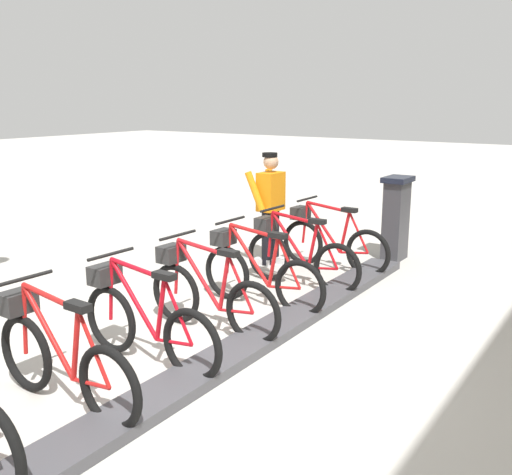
{
  "coord_description": "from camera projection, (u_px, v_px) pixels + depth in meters",
  "views": [
    {
      "loc": [
        -3.1,
        3.86,
        2.42
      ],
      "look_at": [
        0.5,
        -1.48,
        0.9
      ],
      "focal_mm": 41.41,
      "sensor_mm": 36.0,
      "label": 1
    }
  ],
  "objects": [
    {
      "name": "ground_plane",
      "position": [
        210.0,
        372.0,
        5.35
      ],
      "size": [
        60.0,
        60.0,
        0.0
      ],
      "primitive_type": "plane",
      "color": "beige"
    },
    {
      "name": "dock_rail_base",
      "position": [
        210.0,
        367.0,
        5.34
      ],
      "size": [
        0.44,
        8.34,
        0.1
      ],
      "primitive_type": "cube",
      "color": "#47474C",
      "rests_on": "ground"
    },
    {
      "name": "payment_kiosk",
      "position": [
        396.0,
        217.0,
        8.97
      ],
      "size": [
        0.36,
        0.52,
        1.28
      ],
      "color": "#38383D",
      "rests_on": "ground"
    },
    {
      "name": "bike_docked_0",
      "position": [
        330.0,
        241.0,
        8.48
      ],
      "size": [
        1.72,
        0.54,
        1.02
      ],
      "color": "black",
      "rests_on": "ground"
    },
    {
      "name": "bike_docked_1",
      "position": [
        297.0,
        255.0,
        7.72
      ],
      "size": [
        1.72,
        0.54,
        1.02
      ],
      "color": "black",
      "rests_on": "ground"
    },
    {
      "name": "bike_docked_2",
      "position": [
        257.0,
        272.0,
        6.96
      ],
      "size": [
        1.72,
        0.54,
        1.02
      ],
      "color": "black",
      "rests_on": "ground"
    },
    {
      "name": "bike_docked_3",
      "position": [
        207.0,
        293.0,
        6.2
      ],
      "size": [
        1.72,
        0.54,
        1.02
      ],
      "color": "black",
      "rests_on": "ground"
    },
    {
      "name": "bike_docked_4",
      "position": [
        143.0,
        320.0,
        5.44
      ],
      "size": [
        1.72,
        0.54,
        1.02
      ],
      "color": "black",
      "rests_on": "ground"
    },
    {
      "name": "bike_docked_5",
      "position": [
        58.0,
        356.0,
        4.68
      ],
      "size": [
        1.72,
        0.54,
        1.02
      ],
      "color": "black",
      "rests_on": "ground"
    },
    {
      "name": "worker_near_rack",
      "position": [
        270.0,
        204.0,
        8.64
      ],
      "size": [
        0.46,
        0.62,
        1.66
      ],
      "color": "white",
      "rests_on": "ground"
    }
  ]
}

